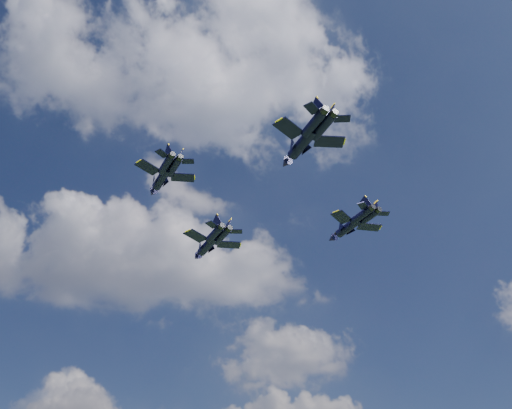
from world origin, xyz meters
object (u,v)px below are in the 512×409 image
object	(u,v)px
jet_left	(161,179)
jet_slot	(301,144)
jet_lead	(207,246)
jet_right	(348,227)

from	to	relation	value
jet_left	jet_slot	xyz separation A→B (m)	(22.93, -11.57, -0.26)
jet_lead	jet_left	bearing A→B (deg)	-133.04
jet_left	jet_slot	world-z (taller)	jet_slot
jet_lead	jet_left	distance (m)	25.09
jet_left	jet_right	world-z (taller)	jet_right
jet_lead	jet_right	bearing A→B (deg)	-43.25
jet_lead	jet_slot	xyz separation A→B (m)	(14.64, -35.25, -0.92)
jet_lead	jet_slot	bearing A→B (deg)	-91.20
jet_lead	jet_left	size ratio (longest dim) A/B	1.18
jet_lead	jet_slot	distance (m)	38.18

